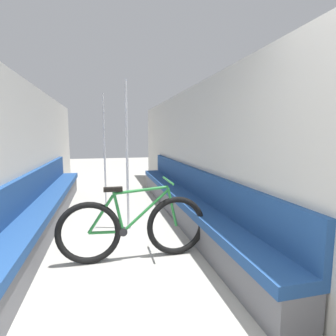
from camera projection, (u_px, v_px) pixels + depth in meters
The scene contains 7 objects.
wall_left at pixel (21, 157), 3.59m from camera, with size 0.10×9.58×2.18m, color beige.
wall_right at pixel (200, 153), 4.20m from camera, with size 0.10×9.58×2.18m, color beige.
bench_seat_row_left at pixel (43, 210), 3.85m from camera, with size 0.40×5.48×0.85m.
bench_seat_row_right at pixel (184, 201), 4.35m from camera, with size 0.40×5.48×0.85m.
bicycle at pixel (134, 228), 2.91m from camera, with size 1.66×0.46×0.89m.
grab_pole_near at pixel (105, 152), 5.08m from camera, with size 0.08×0.08×2.16m.
grab_pole_far at pixel (127, 158), 3.79m from camera, with size 0.08×0.08×2.16m.
Camera 1 is at (-0.18, -0.77, 1.39)m, focal length 28.00 mm.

